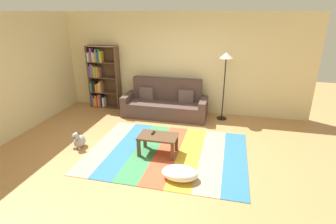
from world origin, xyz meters
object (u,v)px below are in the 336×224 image
bookshelf (101,78)px  coffee_table (158,139)px  dog (79,140)px  couch (165,104)px  tv_remote (153,133)px  standing_lamp (226,64)px  pouf (180,173)px

bookshelf → coffee_table: bearing=-44.8°
bookshelf → dog: 2.68m
couch → bookshelf: size_ratio=1.25×
dog → tv_remote: bearing=7.5°
dog → standing_lamp: standing_lamp is taller
coffee_table → tv_remote: size_ratio=5.04×
bookshelf → tv_remote: bookshelf is taller
pouf → dog: dog is taller
standing_lamp → couch: bearing=-175.8°
pouf → standing_lamp: bearing=79.2°
couch → coffee_table: 2.11m
couch → bookshelf: bearing=172.0°
coffee_table → tv_remote: 0.16m
bookshelf → coffee_table: size_ratio=2.38×
bookshelf → dog: (0.69, -2.49, -0.71)m
couch → tv_remote: (0.25, -2.00, 0.08)m
pouf → tv_remote: size_ratio=4.15×
coffee_table → standing_lamp: standing_lamp is taller
pouf → dog: size_ratio=1.56×
coffee_table → standing_lamp: bearing=62.1°
bookshelf → standing_lamp: size_ratio=1.03×
coffee_table → tv_remote: tv_remote is taller
couch → dog: size_ratio=5.69×
couch → dog: 2.58m
couch → pouf: bearing=-71.3°
bookshelf → standing_lamp: bookshelf is taller
coffee_table → pouf: 0.99m
bookshelf → couch: bearing=-8.0°
coffee_table → standing_lamp: (1.16, 2.19, 1.13)m
couch → standing_lamp: size_ratio=1.29×
dog → pouf: bearing=-15.5°
couch → tv_remote: couch is taller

